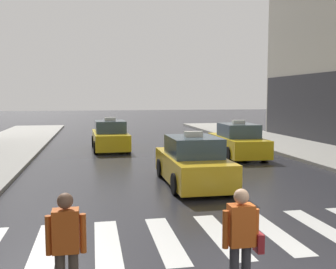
{
  "coord_description": "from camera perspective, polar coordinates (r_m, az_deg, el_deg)",
  "views": [
    {
      "loc": [
        -3.25,
        -4.79,
        2.96
      ],
      "look_at": [
        -0.79,
        8.0,
        1.7
      ],
      "focal_mm": 42.04,
      "sensor_mm": 36.0,
      "label": 1
    }
  ],
  "objects": [
    {
      "name": "taxi_second",
      "position": [
        19.72,
        10.07,
        -1.05
      ],
      "size": [
        2.04,
        4.59,
        1.8
      ],
      "color": "yellow",
      "rests_on": "ground"
    },
    {
      "name": "crosswalk_markings",
      "position": [
        8.94,
        11.41,
        -13.87
      ],
      "size": [
        11.3,
        2.8,
        0.01
      ],
      "color": "silver",
      "rests_on": "ground"
    },
    {
      "name": "taxi_lead",
      "position": [
        13.33,
        3.58,
        -4.12
      ],
      "size": [
        1.94,
        4.54,
        1.8
      ],
      "color": "gold",
      "rests_on": "ground"
    },
    {
      "name": "pedestrian_with_handbag",
      "position": [
        5.95,
        10.61,
        -14.48
      ],
      "size": [
        0.6,
        0.24,
        1.65
      ],
      "color": "#333338",
      "rests_on": "ground"
    },
    {
      "name": "taxi_third",
      "position": [
        22.11,
        -8.39,
        -0.31
      ],
      "size": [
        2.04,
        4.59,
        1.8
      ],
      "color": "yellow",
      "rests_on": "ground"
    },
    {
      "name": "pedestrian_plain_coat",
      "position": [
        5.79,
        -14.55,
        -15.06
      ],
      "size": [
        0.55,
        0.24,
        1.65
      ],
      "color": "#473D33",
      "rests_on": "ground"
    }
  ]
}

